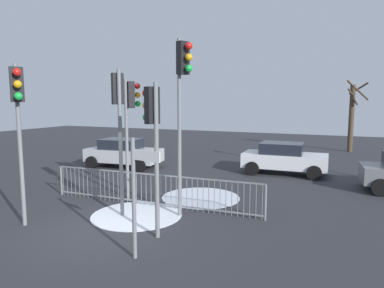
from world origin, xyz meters
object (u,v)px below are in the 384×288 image
(traffic_light_foreground_left, at_px, (18,109))
(traffic_light_foreground_right, at_px, (130,111))
(direction_sign_post, at_px, (136,192))
(traffic_light_mid_right, at_px, (118,110))
(traffic_light_rear_right, at_px, (153,125))
(bare_tree_left, at_px, (352,116))
(car_white_near, at_px, (284,158))
(traffic_light_rear_left, at_px, (182,89))
(car_silver_mid, at_px, (123,153))

(traffic_light_foreground_left, bearing_deg, traffic_light_foreground_right, -162.89)
(direction_sign_post, bearing_deg, traffic_light_mid_right, 143.64)
(traffic_light_rear_right, distance_m, direction_sign_post, 1.87)
(traffic_light_rear_right, xyz_separation_m, bare_tree_left, (4.76, 18.13, -0.36))
(direction_sign_post, height_order, car_white_near, direction_sign_post)
(traffic_light_foreground_left, bearing_deg, direction_sign_post, 118.78)
(traffic_light_rear_left, xyz_separation_m, traffic_light_foreground_left, (-3.57, -2.46, -0.55))
(car_white_near, relative_size, car_silver_mid, 0.98)
(direction_sign_post, bearing_deg, traffic_light_rear_right, 116.03)
(traffic_light_foreground_right, xyz_separation_m, bare_tree_left, (7.17, 15.52, -0.60))
(car_silver_mid, bearing_deg, traffic_light_foreground_left, -77.54)
(direction_sign_post, distance_m, car_white_near, 10.36)
(traffic_light_rear_left, height_order, direction_sign_post, traffic_light_rear_left)
(traffic_light_foreground_right, distance_m, traffic_light_foreground_left, 3.68)
(car_white_near, xyz_separation_m, car_silver_mid, (-7.86, -1.66, 0.00))
(traffic_light_foreground_left, relative_size, car_white_near, 1.13)
(traffic_light_rear_left, relative_size, car_silver_mid, 1.31)
(traffic_light_mid_right, relative_size, direction_sign_post, 1.63)
(car_silver_mid, bearing_deg, bare_tree_left, 40.16)
(direction_sign_post, distance_m, car_silver_mid, 10.72)
(traffic_light_rear_left, relative_size, traffic_light_foreground_left, 1.18)
(traffic_light_rear_left, height_order, traffic_light_foreground_right, traffic_light_rear_left)
(traffic_light_foreground_right, distance_m, traffic_light_mid_right, 1.71)
(traffic_light_rear_left, xyz_separation_m, traffic_light_foreground_right, (-2.46, 1.04, -0.70))
(traffic_light_rear_left, relative_size, car_white_near, 1.33)
(traffic_light_foreground_right, height_order, traffic_light_foreground_left, traffic_light_foreground_left)
(direction_sign_post, height_order, bare_tree_left, bare_tree_left)
(traffic_light_rear_left, xyz_separation_m, traffic_light_mid_right, (-1.81, -0.54, -0.59))
(traffic_light_rear_left, xyz_separation_m, car_white_near, (1.74, 7.38, -2.98))
(traffic_light_foreground_left, distance_m, direction_sign_post, 4.22)
(car_silver_mid, bearing_deg, traffic_light_rear_left, -47.92)
(bare_tree_left, bearing_deg, traffic_light_mid_right, -110.87)
(car_silver_mid, height_order, bare_tree_left, bare_tree_left)
(traffic_light_mid_right, relative_size, traffic_light_foreground_left, 0.98)
(traffic_light_rear_left, distance_m, direction_sign_post, 3.65)
(traffic_light_foreground_left, relative_size, bare_tree_left, 0.92)
(traffic_light_mid_right, height_order, bare_tree_left, bare_tree_left)
(traffic_light_foreground_left, relative_size, traffic_light_rear_right, 1.14)
(traffic_light_rear_left, distance_m, car_silver_mid, 8.89)
(car_silver_mid, distance_m, bare_tree_left, 15.41)
(traffic_light_rear_right, bearing_deg, traffic_light_rear_left, 23.24)
(traffic_light_rear_right, distance_m, bare_tree_left, 18.75)
(traffic_light_rear_right, bearing_deg, car_silver_mid, 65.12)
(traffic_light_rear_right, bearing_deg, car_white_near, 14.03)
(direction_sign_post, distance_m, bare_tree_left, 19.93)
(traffic_light_foreground_right, bearing_deg, traffic_light_foreground_left, -67.50)
(car_silver_mid, bearing_deg, traffic_light_rear_right, -55.13)
(car_white_near, bearing_deg, bare_tree_left, 70.01)
(direction_sign_post, bearing_deg, car_white_near, 93.54)
(traffic_light_mid_right, bearing_deg, bare_tree_left, 18.32)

